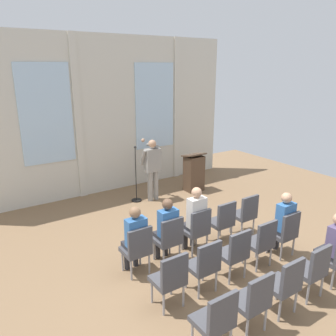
% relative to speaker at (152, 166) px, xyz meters
% --- Properties ---
extents(ground_plane, '(13.48, 13.48, 0.00)m').
position_rel_speaker_xyz_m(ground_plane, '(-0.70, -3.77, -0.99)').
color(ground_plane, '#846647').
extents(rear_partition, '(8.08, 0.14, 4.41)m').
position_rel_speaker_xyz_m(rear_partition, '(-0.67, 1.41, 1.23)').
color(rear_partition, beige).
rests_on(rear_partition, ground).
extents(speaker, '(0.51, 0.69, 1.70)m').
position_rel_speaker_xyz_m(speaker, '(0.00, 0.00, 0.00)').
color(speaker, gray).
rests_on(speaker, ground).
extents(mic_stand, '(0.28, 0.28, 1.55)m').
position_rel_speaker_xyz_m(mic_stand, '(-0.42, 0.17, -0.65)').
color(mic_stand, black).
rests_on(mic_stand, ground).
extents(lectern, '(0.60, 0.48, 1.16)m').
position_rel_speaker_xyz_m(lectern, '(1.40, -0.04, -0.44)').
color(lectern, '#4C3828').
rests_on(lectern, ground).
extents(chair_r0_c0, '(0.46, 0.44, 0.94)m').
position_rel_speaker_xyz_m(chair_r0_c0, '(-2.02, -2.86, -0.46)').
color(chair_r0_c0, '#99999E').
rests_on(chair_r0_c0, ground).
extents(audience_r0_c0, '(0.36, 0.39, 1.29)m').
position_rel_speaker_xyz_m(audience_r0_c0, '(-2.02, -2.77, -0.27)').
color(audience_r0_c0, '#2D2D33').
rests_on(audience_r0_c0, ground).
extents(chair_r0_c1, '(0.46, 0.44, 0.94)m').
position_rel_speaker_xyz_m(chair_r0_c1, '(-1.36, -2.86, -0.46)').
color(chair_r0_c1, '#99999E').
rests_on(chair_r0_c1, ground).
extents(audience_r0_c1, '(0.36, 0.39, 1.28)m').
position_rel_speaker_xyz_m(audience_r0_c1, '(-1.36, -2.77, -0.28)').
color(audience_r0_c1, '#2D2D33').
rests_on(audience_r0_c1, ground).
extents(chair_r0_c2, '(0.46, 0.44, 0.94)m').
position_rel_speaker_xyz_m(chair_r0_c2, '(-0.70, -2.86, -0.46)').
color(chair_r0_c2, '#99999E').
rests_on(chair_r0_c2, ground).
extents(audience_r0_c2, '(0.36, 0.39, 1.37)m').
position_rel_speaker_xyz_m(audience_r0_c2, '(-0.70, -2.78, -0.23)').
color(audience_r0_c2, '#2D2D33').
rests_on(audience_r0_c2, ground).
extents(chair_r0_c3, '(0.46, 0.44, 0.94)m').
position_rel_speaker_xyz_m(chair_r0_c3, '(-0.03, -2.86, -0.46)').
color(chair_r0_c3, '#99999E').
rests_on(chair_r0_c3, ground).
extents(chair_r0_c4, '(0.46, 0.44, 0.94)m').
position_rel_speaker_xyz_m(chair_r0_c4, '(0.63, -2.86, -0.46)').
color(chair_r0_c4, '#99999E').
rests_on(chair_r0_c4, ground).
extents(chair_r1_c0, '(0.46, 0.44, 0.94)m').
position_rel_speaker_xyz_m(chair_r1_c0, '(-2.02, -3.89, -0.46)').
color(chair_r1_c0, '#99999E').
rests_on(chair_r1_c0, ground).
extents(chair_r1_c1, '(0.46, 0.44, 0.94)m').
position_rel_speaker_xyz_m(chair_r1_c1, '(-1.36, -3.89, -0.46)').
color(chair_r1_c1, '#99999E').
rests_on(chair_r1_c1, ground).
extents(chair_r1_c2, '(0.46, 0.44, 0.94)m').
position_rel_speaker_xyz_m(chair_r1_c2, '(-0.70, -3.89, -0.46)').
color(chair_r1_c2, '#99999E').
rests_on(chair_r1_c2, ground).
extents(chair_r1_c3, '(0.46, 0.44, 0.94)m').
position_rel_speaker_xyz_m(chair_r1_c3, '(-0.03, -3.89, -0.46)').
color(chair_r1_c3, '#99999E').
rests_on(chair_r1_c3, ground).
extents(chair_r1_c4, '(0.46, 0.44, 0.94)m').
position_rel_speaker_xyz_m(chair_r1_c4, '(0.63, -3.89, -0.46)').
color(chair_r1_c4, '#99999E').
rests_on(chair_r1_c4, ground).
extents(audience_r1_c4, '(0.36, 0.39, 1.31)m').
position_rel_speaker_xyz_m(audience_r1_c4, '(0.63, -3.81, -0.26)').
color(audience_r1_c4, '#2D2D33').
rests_on(audience_r1_c4, ground).
extents(chair_r2_c0, '(0.46, 0.44, 0.94)m').
position_rel_speaker_xyz_m(chair_r2_c0, '(-2.02, -4.93, -0.46)').
color(chair_r2_c0, '#99999E').
rests_on(chair_r2_c0, ground).
extents(chair_r2_c1, '(0.46, 0.44, 0.94)m').
position_rel_speaker_xyz_m(chair_r2_c1, '(-1.36, -4.93, -0.46)').
color(chair_r2_c1, '#99999E').
rests_on(chair_r2_c1, ground).
extents(chair_r2_c2, '(0.46, 0.44, 0.94)m').
position_rel_speaker_xyz_m(chair_r2_c2, '(-0.70, -4.93, -0.46)').
color(chair_r2_c2, '#99999E').
rests_on(chair_r2_c2, ground).
extents(chair_r2_c3, '(0.46, 0.44, 0.94)m').
position_rel_speaker_xyz_m(chair_r2_c3, '(-0.03, -4.93, -0.46)').
color(chair_r2_c3, '#99999E').
rests_on(chair_r2_c3, ground).
extents(chair_r2_c4, '(0.46, 0.44, 0.94)m').
position_rel_speaker_xyz_m(chair_r2_c4, '(0.63, -4.93, -0.46)').
color(chair_r2_c4, '#99999E').
rests_on(chair_r2_c4, ground).
extents(audience_r2_c4, '(0.36, 0.39, 1.28)m').
position_rel_speaker_xyz_m(audience_r2_c4, '(0.63, -4.84, -0.28)').
color(audience_r2_c4, '#2D2D33').
rests_on(audience_r2_c4, ground).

